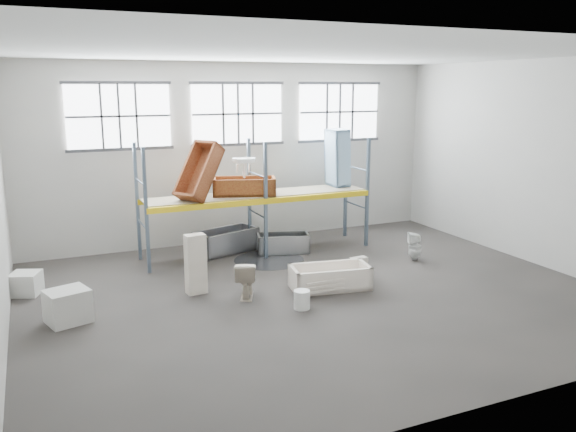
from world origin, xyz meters
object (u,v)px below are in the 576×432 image
bathtub_beige (330,277)px  cistern_tall (196,264)px  toilet_white (415,246)px  carton_near (68,306)px  blue_tub_upright (337,158)px  steel_tub_right (283,243)px  toilet_beige (246,279)px  steel_tub_left (226,241)px  bucket (302,300)px  rust_tub_flat (244,186)px

bathtub_beige → cistern_tall: 2.94m
toilet_white → cistern_tall: bearing=-66.7°
carton_near → blue_tub_upright: bearing=23.4°
bathtub_beige → steel_tub_right: 3.04m
cistern_tall → carton_near: size_ratio=1.75×
toilet_beige → blue_tub_upright: bearing=-116.1°
steel_tub_left → steel_tub_right: bearing=-24.9°
bucket → steel_tub_left: bearing=91.2°
steel_tub_right → carton_near: bearing=-153.9°
bucket → carton_near: bearing=164.9°
bucket → blue_tub_upright: bearing=54.3°
bathtub_beige → blue_tub_upright: bearing=69.5°
toilet_white → blue_tub_upright: (-0.90, 2.54, 2.03)m
cistern_tall → steel_tub_left: bearing=55.0°
cistern_tall → toilet_white: (5.74, 0.12, -0.29)m
steel_tub_right → toilet_white: bearing=-36.2°
cistern_tall → toilet_white: bearing=-4.2°
bucket → steel_tub_right: bearing=71.9°
toilet_white → toilet_beige: bearing=-58.9°
bathtub_beige → rust_tub_flat: 3.73m
bucket → toilet_beige: bearing=125.3°
steel_tub_left → blue_tub_upright: size_ratio=1.06×
toilet_white → bucket: size_ratio=1.92×
bucket → carton_near: (-4.31, 1.17, 0.13)m
blue_tub_upright → carton_near: blue_tub_upright is taller
toilet_white → steel_tub_right: 3.45m
cistern_tall → toilet_white: 5.75m
steel_tub_left → blue_tub_upright: blue_tub_upright is taller
steel_tub_right → blue_tub_upright: (1.89, 0.50, 2.14)m
steel_tub_right → carton_near: size_ratio=1.85×
toilet_beige → bucket: 1.36m
toilet_white → carton_near: 8.40m
bathtub_beige → toilet_white: (2.97, 1.00, 0.11)m
toilet_beige → toilet_white: toilet_beige is taller
steel_tub_left → steel_tub_right: size_ratio=1.22×
toilet_beige → toilet_white: (4.83, 0.76, -0.03)m
steel_tub_left → carton_near: bearing=-141.3°
bathtub_beige → steel_tub_right: size_ratio=1.26×
cistern_tall → rust_tub_flat: rust_tub_flat is taller
bucket → cistern_tall: bearing=134.1°
cistern_tall → carton_near: bearing=-173.1°
cistern_tall → rust_tub_flat: (1.97, 2.41, 1.17)m
carton_near → toilet_beige: bearing=-1.1°
bathtub_beige → carton_near: 5.41m
rust_tub_flat → bucket: 4.46m
toilet_white → steel_tub_left: size_ratio=0.43×
blue_tub_upright → carton_near: 8.40m
rust_tub_flat → carton_near: rust_tub_flat is taller
bathtub_beige → rust_tub_flat: bearing=113.5°
blue_tub_upright → bucket: blue_tub_upright is taller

